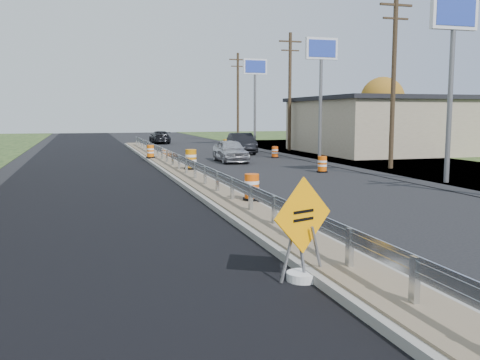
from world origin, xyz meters
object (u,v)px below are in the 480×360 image
object	(u,v)px
barrel_median_mid	(191,160)
barrel_median_far	(150,152)
barrel_shoulder_mid	(275,152)
car_dark_far	(160,137)
caution_sign	(303,255)
barrel_shoulder_far	(226,144)
car_dark_mid	(242,143)
car_silver	(230,151)
barrel_shoulder_near	(322,165)
barrel_median_near	(252,188)

from	to	relation	value
barrel_median_mid	barrel_median_far	xyz separation A→B (m)	(-1.10, 7.55, -0.09)
barrel_median_far	barrel_shoulder_mid	distance (m)	8.56
barrel_median_far	car_dark_far	xyz separation A→B (m)	(3.43, 20.45, 0.01)
caution_sign	car_dark_far	world-z (taller)	caution_sign
caution_sign	barrel_shoulder_far	distance (m)	35.90
barrel_shoulder_mid	car_dark_far	xyz separation A→B (m)	(-5.11, 19.91, 0.26)
barrel_shoulder_far	car_dark_far	bearing A→B (deg)	111.24
caution_sign	barrel_median_far	bearing A→B (deg)	67.51
barrel_shoulder_mid	car_dark_mid	size ratio (longest dim) A/B	0.17
car_silver	barrel_shoulder_near	bearing A→B (deg)	-65.94
barrel_shoulder_near	barrel_shoulder_far	world-z (taller)	barrel_shoulder_far
barrel_shoulder_near	barrel_shoulder_mid	distance (m)	9.38
barrel_median_far	barrel_median_near	bearing A→B (deg)	-86.42
barrel_median_near	barrel_shoulder_near	world-z (taller)	barrel_median_near
barrel_median_mid	barrel_shoulder_mid	bearing A→B (deg)	47.40
barrel_shoulder_far	car_silver	distance (m)	11.90
car_silver	car_dark_mid	world-z (taller)	car_dark_mid
caution_sign	barrel_median_far	size ratio (longest dim) A/B	2.34
car_silver	barrel_shoulder_far	bearing A→B (deg)	77.90
barrel_median_near	barrel_shoulder_near	xyz separation A→B (m)	(6.60, 8.80, -0.24)
barrel_shoulder_mid	barrel_median_far	bearing A→B (deg)	-176.40
barrel_shoulder_near	car_dark_mid	bearing A→B (deg)	90.92
barrel_median_near	barrel_shoulder_mid	bearing A→B (deg)	67.71
barrel_median_mid	car_silver	size ratio (longest dim) A/B	0.24
barrel_median_far	barrel_shoulder_near	distance (m)	11.70
barrel_median_mid	barrel_shoulder_mid	world-z (taller)	barrel_median_mid
barrel_shoulder_mid	car_silver	size ratio (longest dim) A/B	0.19
car_dark_mid	barrel_shoulder_far	bearing A→B (deg)	95.34
barrel_median_mid	barrel_median_far	world-z (taller)	barrel_median_mid
caution_sign	barrel_median_far	distance (m)	25.17
caution_sign	barrel_median_mid	world-z (taller)	caution_sign
caution_sign	car_silver	size ratio (longest dim) A/B	0.46
barrel_shoulder_near	caution_sign	bearing A→B (deg)	-116.20
barrel_median_far	car_silver	bearing A→B (deg)	-19.86
barrel_shoulder_far	car_silver	bearing A→B (deg)	-103.58
car_dark_mid	car_silver	bearing A→B (deg)	-105.90
barrel_shoulder_far	barrel_shoulder_near	bearing A→B (deg)	-89.53
barrel_shoulder_near	barrel_median_far	bearing A→B (deg)	131.19
barrel_median_mid	barrel_median_far	distance (m)	7.63
barrel_shoulder_near	car_dark_mid	xyz separation A→B (m)	(-0.22, 13.81, 0.37)
barrel_shoulder_mid	barrel_median_near	bearing A→B (deg)	-112.29
barrel_median_near	barrel_median_far	bearing A→B (deg)	93.58
barrel_shoulder_near	barrel_shoulder_mid	world-z (taller)	barrel_shoulder_near
barrel_shoulder_mid	barrel_shoulder_near	bearing A→B (deg)	-95.10
barrel_shoulder_near	barrel_shoulder_mid	xyz separation A→B (m)	(0.83, 9.34, -0.03)
caution_sign	barrel_median_near	bearing A→B (deg)	57.46
barrel_shoulder_far	barrel_median_mid	bearing A→B (deg)	-110.34
barrel_shoulder_far	barrel_median_near	bearing A→B (deg)	-103.22
barrel_shoulder_far	car_dark_mid	size ratio (longest dim) A/B	0.18
car_dark_mid	barrel_median_mid	bearing A→B (deg)	-110.78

